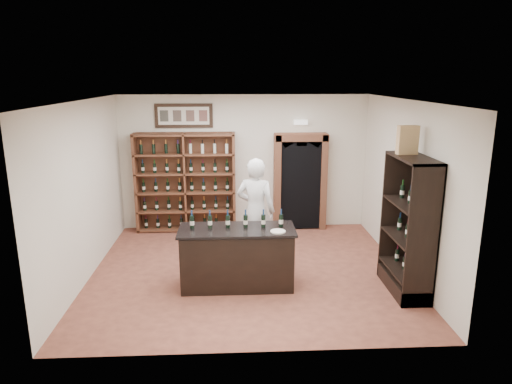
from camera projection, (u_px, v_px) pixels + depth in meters
The scene contains 20 objects.
floor at pixel (248, 270), 8.18m from camera, with size 5.50×5.50×0.00m, color brown.
ceiling at pixel (247, 100), 7.44m from camera, with size 5.50×5.50×0.00m, color white.
wall_back at pixel (244, 163), 10.23m from camera, with size 5.50×0.04×3.00m, color silver.
wall_left at pixel (85, 191), 7.67m from camera, with size 0.04×5.00×3.00m, color silver.
wall_right at pixel (405, 187), 7.95m from camera, with size 0.04×5.00×3.00m, color silver.
wine_shelf at pixel (186, 182), 10.10m from camera, with size 2.20×0.38×2.20m.
framed_picture at pixel (184, 116), 9.88m from camera, with size 1.25×0.04×0.52m, color black.
arched_doorway at pixel (300, 179), 10.21m from camera, with size 1.17×0.35×2.17m.
emergency_light at pixel (301, 122), 9.99m from camera, with size 0.30×0.10×0.10m, color white.
tasting_counter at pixel (237, 258), 7.47m from camera, with size 1.88×0.78×1.00m.
counter_bottle_0 at pixel (192, 222), 7.33m from camera, with size 0.07×0.07×0.30m.
counter_bottle_1 at pixel (210, 222), 7.35m from camera, with size 0.07×0.07×0.30m.
counter_bottle_2 at pixel (228, 221), 7.36m from camera, with size 0.07×0.07×0.30m.
counter_bottle_3 at pixel (246, 221), 7.38m from camera, with size 0.07×0.07×0.30m.
counter_bottle_4 at pixel (263, 221), 7.39m from camera, with size 0.07×0.07×0.30m.
counter_bottle_5 at pixel (281, 220), 7.40m from camera, with size 0.07×0.07×0.30m.
side_cabinet at pixel (408, 246), 7.25m from camera, with size 0.48×1.20×2.20m.
shopkeeper at pixel (256, 211), 8.37m from camera, with size 0.72×0.47×1.97m, color silver.
plate at pixel (278, 231), 7.18m from camera, with size 0.24×0.24×0.02m, color beige.
wine_crate at pixel (408, 140), 7.06m from camera, with size 0.32×0.13×0.45m, color tan.
Camera 1 is at (-0.25, -7.58, 3.39)m, focal length 32.00 mm.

